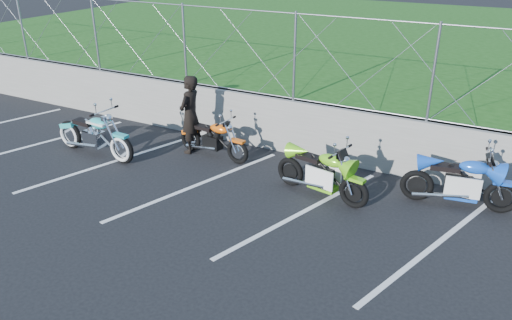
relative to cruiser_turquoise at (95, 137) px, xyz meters
The scene contains 10 objects.
ground 3.22m from the cruiser_turquoise, 20.60° to the right, with size 90.00×90.00×0.00m, color black.
retaining_wall 3.82m from the cruiser_turquoise, 38.65° to the left, with size 30.00×0.22×1.30m, color slate.
grass_field 12.74m from the cruiser_turquoise, 76.48° to the left, with size 30.00×20.00×1.30m, color #194813.
chain_link_fence 4.22m from the cruiser_turquoise, 38.65° to the left, with size 28.00×0.03×2.00m.
parking_lines 4.21m from the cruiser_turquoise, ahead, with size 18.29×4.31×0.01m.
cruiser_turquoise is the anchor object (origin of this frame).
naked_orange 2.79m from the cruiser_turquoise, 26.56° to the left, with size 1.97×0.67×0.98m.
sportbike_green 5.47m from the cruiser_turquoise, ahead, with size 2.09×0.74×1.09m.
sportbike_blue 8.05m from the cruiser_turquoise, 10.64° to the left, with size 2.16×0.77×1.12m.
person_standing 2.28m from the cruiser_turquoise, 35.02° to the left, with size 0.68×0.45×1.87m, color black.
Camera 1 is at (5.49, -6.67, 4.78)m, focal length 35.00 mm.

